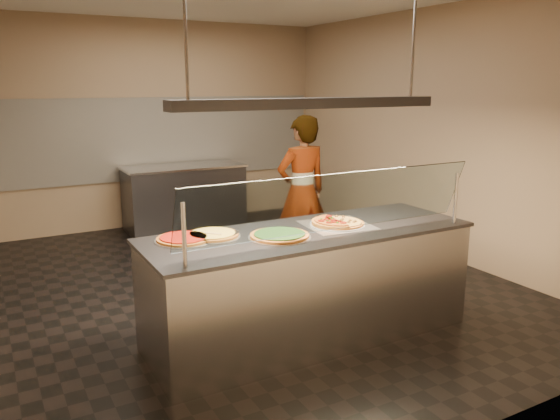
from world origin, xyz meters
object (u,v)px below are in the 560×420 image
pizza_cheese (212,234)px  pizza_tomato (183,238)px  prep_table (185,197)px  worker (302,191)px  perforated_tray (337,225)px  heat_lamp_housing (312,103)px  pizza_spatula (221,233)px  sneeze_guard (335,203)px  half_pizza_sausage (348,221)px  half_pizza_pepperoni (327,223)px  serving_counter (309,284)px  pizza_spinach (279,235)px

pizza_cheese → pizza_tomato: same height
prep_table → worker: size_ratio=0.99×
perforated_tray → pizza_tomato: size_ratio=1.34×
perforated_tray → prep_table: bearing=90.2°
prep_table → heat_lamp_housing: bearing=-94.0°
pizza_spatula → worker: size_ratio=0.16×
sneeze_guard → pizza_cheese: bearing=143.2°
half_pizza_sausage → pizza_cheese: 1.17m
pizza_spatula → heat_lamp_housing: bearing=-14.2°
half_pizza_pepperoni → heat_lamp_housing: 1.00m
pizza_spatula → half_pizza_sausage: bearing=-7.8°
serving_counter → sneeze_guard: sneeze_guard is taller
prep_table → heat_lamp_housing: 4.21m
perforated_tray → pizza_spinach: 0.61m
perforated_tray → pizza_cheese: size_ratio=1.34×
pizza_cheese → pizza_tomato: bearing=-179.8°
sneeze_guard → half_pizza_pepperoni: sneeze_guard is taller
half_pizza_pepperoni → pizza_cheese: 0.97m
sneeze_guard → worker: (0.93, 2.01, -0.35)m
heat_lamp_housing → perforated_tray: bearing=5.5°
prep_table → worker: (0.65, -2.26, 0.41)m
perforated_tray → half_pizza_pepperoni: (-0.10, 0.00, 0.03)m
pizza_spatula → worker: (1.64, 1.49, -0.08)m
serving_counter → heat_lamp_housing: size_ratio=1.19×
pizza_cheese → pizza_spatula: 0.07m
perforated_tray → pizza_tomato: (-1.29, 0.20, 0.01)m
sneeze_guard → heat_lamp_housing: (0.00, 0.34, 0.72)m
serving_counter → pizza_tomato: pizza_tomato is taller
pizza_tomato → worker: size_ratio=0.25×
pizza_tomato → serving_counter: bearing=-12.7°
perforated_tray → half_pizza_sausage: size_ratio=1.27×
pizza_spinach → prep_table: size_ratio=0.28×
half_pizza_sausage → pizza_cheese: bearing=170.2°
prep_table → worker: bearing=-74.0°
serving_counter → pizza_cheese: 0.93m
worker → heat_lamp_housing: size_ratio=0.76×
pizza_tomato → heat_lamp_housing: size_ratio=0.19×
half_pizza_pepperoni → serving_counter: bearing=-171.2°
half_pizza_pepperoni → pizza_spatula: (-0.89, 0.15, -0.01)m
pizza_spatula → serving_counter: bearing=-14.2°
half_pizza_sausage → pizza_spinach: size_ratio=0.94×
perforated_tray → heat_lamp_housing: heat_lamp_housing is taller
half_pizza_sausage → pizza_spatula: half_pizza_sausage is taller
half_pizza_pepperoni → sneeze_guard: bearing=-116.3°
pizza_spinach → pizza_spatula: size_ratio=1.73×
serving_counter → heat_lamp_housing: 1.48m
sneeze_guard → heat_lamp_housing: size_ratio=1.09×
half_pizza_sausage → prep_table: bearing=91.7°
half_pizza_sausage → pizza_spatula: (-1.11, 0.15, 0.00)m
pizza_spinach → pizza_tomato: bearing=157.5°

